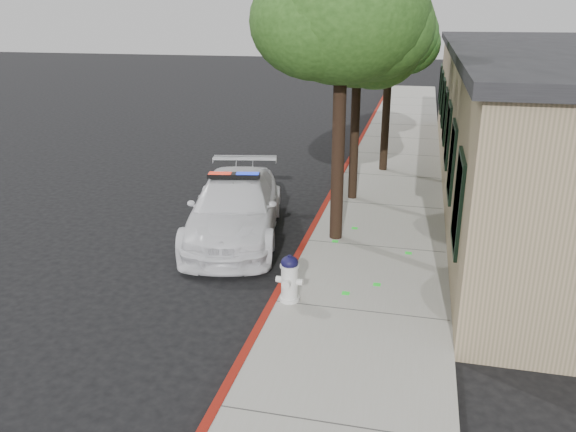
{
  "coord_description": "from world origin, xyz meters",
  "views": [
    {
      "loc": [
        2.43,
        -8.93,
        5.09
      ],
      "look_at": [
        -0.05,
        1.67,
        1.19
      ],
      "focal_mm": 35.7,
      "sensor_mm": 36.0,
      "label": 1
    }
  ],
  "objects_px": {
    "clapboard_building": "(572,120)",
    "fire_hydrant": "(289,278)",
    "street_tree_mid": "(359,45)",
    "street_tree_far": "(392,39)",
    "street_tree_near": "(343,17)",
    "police_car": "(235,208)"
  },
  "relations": [
    {
      "from": "street_tree_mid",
      "to": "street_tree_far",
      "type": "xyz_separation_m",
      "value": [
        0.64,
        3.24,
        0.02
      ]
    },
    {
      "from": "fire_hydrant",
      "to": "street_tree_mid",
      "type": "relative_size",
      "value": 0.16
    },
    {
      "from": "police_car",
      "to": "fire_hydrant",
      "type": "xyz_separation_m",
      "value": [
        2.04,
        -3.12,
        -0.14
      ]
    },
    {
      "from": "clapboard_building",
      "to": "street_tree_near",
      "type": "distance_m",
      "value": 8.72
    },
    {
      "from": "clapboard_building",
      "to": "fire_hydrant",
      "type": "height_order",
      "value": "clapboard_building"
    },
    {
      "from": "police_car",
      "to": "street_tree_near",
      "type": "relative_size",
      "value": 0.82
    },
    {
      "from": "fire_hydrant",
      "to": "police_car",
      "type": "bearing_deg",
      "value": 127.12
    },
    {
      "from": "fire_hydrant",
      "to": "street_tree_far",
      "type": "xyz_separation_m",
      "value": [
        1.01,
        9.6,
        3.71
      ]
    },
    {
      "from": "street_tree_near",
      "to": "street_tree_mid",
      "type": "relative_size",
      "value": 1.18
    },
    {
      "from": "street_tree_far",
      "to": "street_tree_near",
      "type": "bearing_deg",
      "value": -95.8
    },
    {
      "from": "street_tree_mid",
      "to": "clapboard_building",
      "type": "bearing_deg",
      "value": 23.09
    },
    {
      "from": "police_car",
      "to": "street_tree_mid",
      "type": "xyz_separation_m",
      "value": [
        2.41,
        3.25,
        3.55
      ]
    },
    {
      "from": "street_tree_far",
      "to": "fire_hydrant",
      "type": "bearing_deg",
      "value": -95.99
    },
    {
      "from": "clapboard_building",
      "to": "street_tree_far",
      "type": "bearing_deg",
      "value": 172.6
    },
    {
      "from": "fire_hydrant",
      "to": "street_tree_near",
      "type": "xyz_separation_m",
      "value": [
        0.36,
        3.24,
        4.39
      ]
    },
    {
      "from": "clapboard_building",
      "to": "fire_hydrant",
      "type": "bearing_deg",
      "value": -125.44
    },
    {
      "from": "police_car",
      "to": "street_tree_mid",
      "type": "height_order",
      "value": "street_tree_mid"
    },
    {
      "from": "police_car",
      "to": "street_tree_near",
      "type": "height_order",
      "value": "street_tree_near"
    },
    {
      "from": "street_tree_near",
      "to": "street_tree_mid",
      "type": "xyz_separation_m",
      "value": [
        0.01,
        3.13,
        -0.7
      ]
    },
    {
      "from": "police_car",
      "to": "fire_hydrant",
      "type": "distance_m",
      "value": 3.73
    },
    {
      "from": "street_tree_near",
      "to": "street_tree_far",
      "type": "xyz_separation_m",
      "value": [
        0.65,
        6.36,
        -0.68
      ]
    },
    {
      "from": "clapboard_building",
      "to": "fire_hydrant",
      "type": "distance_m",
      "value": 11.04
    }
  ]
}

